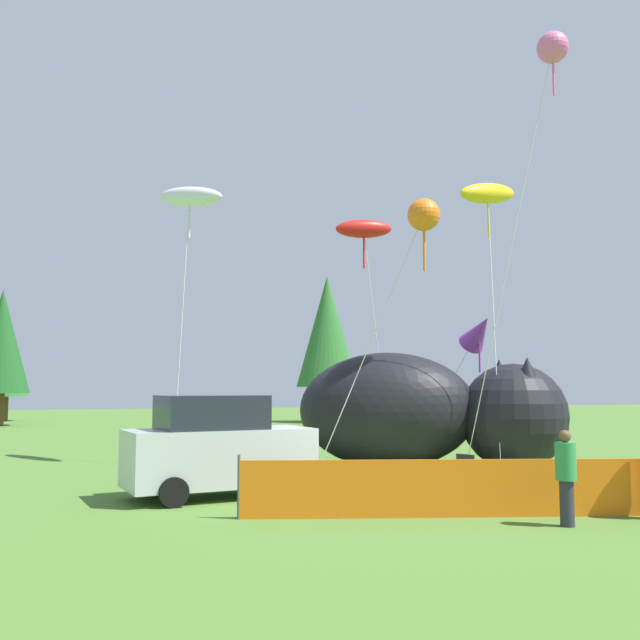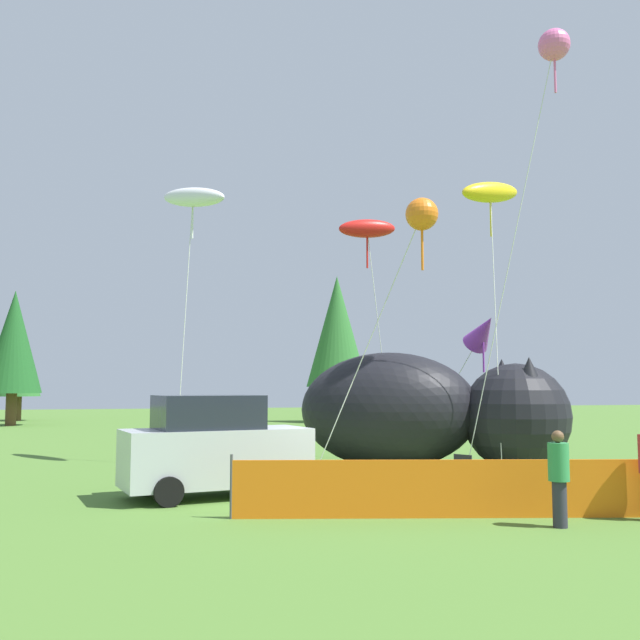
# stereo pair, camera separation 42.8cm
# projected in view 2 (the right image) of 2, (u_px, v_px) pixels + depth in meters

# --- Properties ---
(ground_plane) EXTENTS (120.00, 120.00, 0.00)m
(ground_plane) POSITION_uv_depth(u_px,v_px,m) (356.00, 497.00, 14.77)
(ground_plane) COLOR #4C752D
(parked_car) EXTENTS (4.04, 2.34, 2.10)m
(parked_car) POSITION_uv_depth(u_px,v_px,m) (214.00, 447.00, 14.84)
(parked_car) COLOR #B7BCC1
(parked_car) RESTS_ON ground
(folding_chair) EXTENTS (0.63, 0.63, 0.85)m
(folding_chair) POSITION_uv_depth(u_px,v_px,m) (466.00, 471.00, 15.15)
(folding_chair) COLOR black
(folding_chair) RESTS_ON ground
(inflatable_cat) EXTENTS (7.51, 5.49, 3.24)m
(inflatable_cat) POSITION_uv_depth(u_px,v_px,m) (425.00, 415.00, 19.78)
(inflatable_cat) COLOR black
(inflatable_cat) RESTS_ON ground
(safety_fence) EXTENTS (8.73, 2.09, 1.11)m
(safety_fence) POSITION_uv_depth(u_px,v_px,m) (486.00, 489.00, 12.46)
(safety_fence) COLOR orange
(safety_fence) RESTS_ON ground
(spectator_in_black_shirt) EXTENTS (0.34, 0.34, 1.57)m
(spectator_in_black_shirt) POSITION_uv_depth(u_px,v_px,m) (559.00, 474.00, 11.66)
(spectator_in_black_shirt) COLOR #2D2D38
(spectator_in_black_shirt) RESTS_ON ground
(kite_red_lizard) EXTENTS (1.95, 0.64, 7.77)m
(kite_red_lizard) POSITION_uv_depth(u_px,v_px,m) (367.00, 229.00, 23.17)
(kite_red_lizard) COLOR silver
(kite_red_lizard) RESTS_ON ground
(kite_purple_delta) EXTENTS (2.29, 2.41, 4.73)m
(kite_purple_delta) POSITION_uv_depth(u_px,v_px,m) (483.00, 331.00, 22.44)
(kite_purple_delta) COLOR silver
(kite_purple_delta) RESTS_ON ground
(kite_pink_octopus) EXTENTS (2.59, 1.67, 11.62)m
(kite_pink_octopus) POSITION_uv_depth(u_px,v_px,m) (554.00, 47.00, 18.66)
(kite_pink_octopus) COLOR silver
(kite_pink_octopus) RESTS_ON ground
(kite_orange_flower) EXTENTS (2.65, 1.92, 6.60)m
(kite_orange_flower) POSITION_uv_depth(u_px,v_px,m) (421.00, 216.00, 16.33)
(kite_orange_flower) COLOR silver
(kite_orange_flower) RESTS_ON ground
(kite_white_ghost) EXTENTS (2.23, 2.97, 8.76)m
(kite_white_ghost) POSITION_uv_depth(u_px,v_px,m) (193.00, 198.00, 22.15)
(kite_white_ghost) COLOR silver
(kite_white_ghost) RESTS_ON ground
(kite_yellow_hero) EXTENTS (2.48, 2.67, 8.43)m
(kite_yellow_hero) POSITION_uv_depth(u_px,v_px,m) (490.00, 193.00, 20.63)
(kite_yellow_hero) COLOR silver
(kite_yellow_hero) RESTS_ON ground
(horizon_tree_east) EXTENTS (3.93, 3.93, 9.37)m
(horizon_tree_east) POSITION_uv_depth(u_px,v_px,m) (337.00, 332.00, 45.65)
(horizon_tree_east) COLOR brown
(horizon_tree_east) RESTS_ON ground
(horizon_tree_west) EXTENTS (2.83, 2.83, 6.76)m
(horizon_tree_west) POSITION_uv_depth(u_px,v_px,m) (19.00, 358.00, 47.30)
(horizon_tree_west) COLOR brown
(horizon_tree_west) RESTS_ON ground
(horizon_tree_northeast) EXTENTS (3.30, 3.30, 7.88)m
(horizon_tree_northeast) POSITION_uv_depth(u_px,v_px,m) (14.00, 342.00, 41.59)
(horizon_tree_northeast) COLOR brown
(horizon_tree_northeast) RESTS_ON ground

